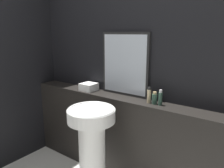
% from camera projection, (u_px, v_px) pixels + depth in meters
% --- Properties ---
extents(wall_back, '(8.00, 0.06, 2.50)m').
position_uv_depth(wall_back, '(125.00, 63.00, 2.33)').
color(wall_back, black).
rests_on(wall_back, ground_plane).
extents(vanity_counter, '(2.30, 0.23, 0.92)m').
position_uv_depth(vanity_counter, '(116.00, 136.00, 2.40)').
color(vanity_counter, black).
rests_on(vanity_counter, ground_plane).
extents(pedestal_sink, '(0.44, 0.44, 0.91)m').
position_uv_depth(pedestal_sink, '(92.00, 144.00, 2.03)').
color(pedestal_sink, white).
rests_on(pedestal_sink, ground_plane).
extents(mirror, '(0.56, 0.03, 0.66)m').
position_uv_depth(mirror, '(125.00, 64.00, 2.28)').
color(mirror, black).
rests_on(mirror, vanity_counter).
extents(towel_stack, '(0.17, 0.17, 0.08)m').
position_uv_depth(towel_stack, '(89.00, 87.00, 2.52)').
color(towel_stack, white).
rests_on(towel_stack, vanity_counter).
extents(shampoo_bottle, '(0.04, 0.04, 0.15)m').
position_uv_depth(shampoo_bottle, '(149.00, 96.00, 2.07)').
color(shampoo_bottle, '#C6B284').
rests_on(shampoo_bottle, vanity_counter).
extents(conditioner_bottle, '(0.05, 0.05, 0.12)m').
position_uv_depth(conditioner_bottle, '(155.00, 98.00, 2.04)').
color(conditioner_bottle, '#2D4C3D').
rests_on(conditioner_bottle, vanity_counter).
extents(lotion_bottle, '(0.04, 0.04, 0.15)m').
position_uv_depth(lotion_bottle, '(160.00, 98.00, 2.00)').
color(lotion_bottle, '#2D4C3D').
rests_on(lotion_bottle, vanity_counter).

